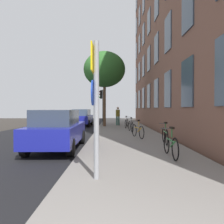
% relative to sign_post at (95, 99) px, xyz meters
% --- Properties ---
extents(ground_plane, '(41.80, 41.80, 0.00)m').
position_rel_sign_post_xyz_m(ground_plane, '(-2.20, 11.14, -1.89)').
color(ground_plane, '#332D28').
extents(road_asphalt, '(7.00, 38.00, 0.01)m').
position_rel_sign_post_xyz_m(road_asphalt, '(-4.30, 11.14, -1.89)').
color(road_asphalt, black).
rests_on(road_asphalt, ground).
extents(sidewalk, '(4.20, 38.00, 0.12)m').
position_rel_sign_post_xyz_m(sidewalk, '(1.30, 11.14, -1.83)').
color(sidewalk, gray).
rests_on(sidewalk, ground).
extents(building_facade, '(0.56, 27.00, 17.34)m').
position_rel_sign_post_xyz_m(building_facade, '(3.89, 10.64, 6.80)').
color(building_facade, brown).
rests_on(building_facade, ground).
extents(sign_post, '(0.16, 0.60, 3.05)m').
position_rel_sign_post_xyz_m(sign_post, '(0.00, 0.00, 0.00)').
color(sign_post, gray).
rests_on(sign_post, sidewalk).
extents(traffic_light, '(0.43, 0.24, 3.37)m').
position_rel_sign_post_xyz_m(traffic_light, '(-0.59, 15.16, 0.54)').
color(traffic_light, black).
rests_on(traffic_light, sidewalk).
extents(tree_near, '(3.70, 3.70, 6.63)m').
position_rel_sign_post_xyz_m(tree_near, '(-0.30, 13.92, 3.27)').
color(tree_near, brown).
rests_on(tree_near, sidewalk).
extents(bicycle_0, '(0.42, 1.72, 0.99)m').
position_rel_sign_post_xyz_m(bicycle_0, '(2.26, 2.08, -1.38)').
color(bicycle_0, black).
rests_on(bicycle_0, sidewalk).
extents(bicycle_1, '(0.42, 1.63, 0.98)m').
position_rel_sign_post_xyz_m(bicycle_1, '(2.73, 4.63, -1.39)').
color(bicycle_1, black).
rests_on(bicycle_1, sidewalk).
extents(bicycle_2, '(0.57, 1.70, 0.97)m').
position_rel_sign_post_xyz_m(bicycle_2, '(1.75, 6.52, -1.39)').
color(bicycle_2, black).
rests_on(bicycle_2, sidewalk).
extents(bicycle_3, '(0.42, 1.68, 0.98)m').
position_rel_sign_post_xyz_m(bicycle_3, '(1.64, 9.41, -1.39)').
color(bicycle_3, black).
rests_on(bicycle_3, sidewalk).
extents(bicycle_4, '(0.50, 1.61, 0.97)m').
position_rel_sign_post_xyz_m(bicycle_4, '(1.56, 12.30, -1.39)').
color(bicycle_4, black).
rests_on(bicycle_4, sidewalk).
extents(pedestrian_0, '(0.52, 0.52, 1.72)m').
position_rel_sign_post_xyz_m(pedestrian_0, '(0.92, 14.93, -0.79)').
color(pedestrian_0, '#33594C').
rests_on(pedestrian_0, sidewalk).
extents(car_0, '(1.81, 4.20, 1.62)m').
position_rel_sign_post_xyz_m(car_0, '(-1.85, 3.87, -1.05)').
color(car_0, navy).
rests_on(car_0, road_asphalt).
extents(car_1, '(1.80, 4.22, 1.62)m').
position_rel_sign_post_xyz_m(car_1, '(-2.55, 15.49, -1.05)').
color(car_1, navy).
rests_on(car_1, road_asphalt).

